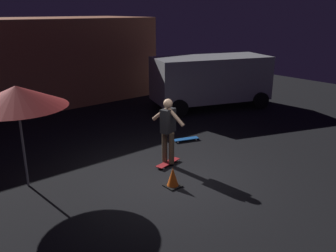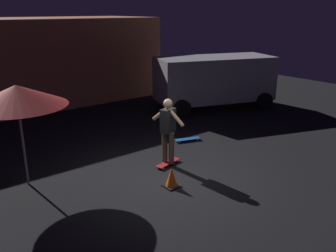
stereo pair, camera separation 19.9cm
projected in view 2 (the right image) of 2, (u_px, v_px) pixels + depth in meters
ground_plane at (171, 180)px, 8.41m from camera, size 28.00×28.00×0.00m
low_building at (47, 60)px, 15.30m from camera, size 9.01×4.11×3.47m
parked_van at (214, 79)px, 14.32m from camera, size 4.97×3.46×2.03m
patio_umbrella at (17, 96)px, 7.55m from camera, size 2.10×2.10×2.30m
skateboard_ridden at (168, 163)px, 9.19m from camera, size 0.80×0.37×0.07m
skateboard_spare at (188, 139)px, 10.86m from camera, size 0.80×0.44×0.07m
skater at (168, 127)px, 8.88m from camera, size 0.42×0.98×1.67m
traffic_cone at (172, 178)px, 8.01m from camera, size 0.34×0.34×0.46m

